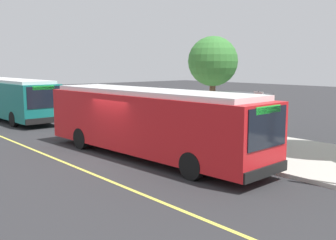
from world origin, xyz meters
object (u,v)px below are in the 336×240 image
Objects in this scene: waiting_bench at (242,133)px; route_sign_post at (258,116)px; transit_bus_main at (148,120)px; transit_bus_second at (11,98)px; pedestrian_commuter at (197,122)px.

route_sign_post is at bearing -41.95° from waiting_bench.
transit_bus_second is (-15.82, -0.30, -0.00)m from transit_bus_main.
waiting_bench is at bearing 39.54° from pedestrian_commuter.
transit_bus_second is 15.59m from pedestrian_commuter.
waiting_bench is at bearing 138.05° from route_sign_post.
pedestrian_commuter is (-0.76, 3.73, -0.50)m from transit_bus_main.
transit_bus_main is at bearing -144.22° from route_sign_post.
transit_bus_main is at bearing -100.72° from waiting_bench.
route_sign_post reaches higher than waiting_bench.
transit_bus_second is at bearing -178.92° from transit_bus_main.
transit_bus_second is 6.99× the size of waiting_bench.
waiting_bench is (0.98, 5.16, -0.98)m from transit_bus_main.
pedestrian_commuter is at bearing -140.46° from waiting_bench.
route_sign_post is 1.66× the size of pedestrian_commuter.
pedestrian_commuter is at bearing 101.53° from transit_bus_main.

